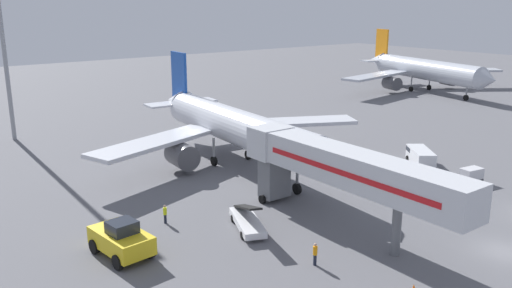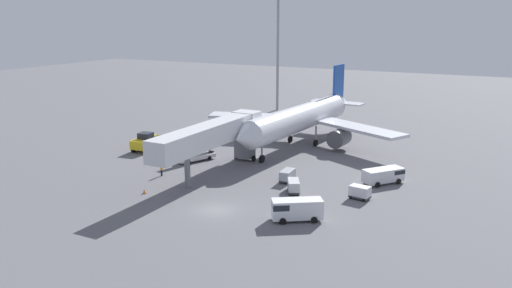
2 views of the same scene
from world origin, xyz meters
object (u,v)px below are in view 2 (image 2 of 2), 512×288
(baggage_cart_rear_left, at_px, (287,175))
(jet_bridge, at_px, (215,135))
(pushback_tug, at_px, (147,142))
(baggage_cart_far_right, at_px, (360,192))
(service_van_near_right, at_px, (384,175))
(safety_cone_alpha, at_px, (144,191))
(ground_crew_worker_midground, at_px, (161,169))
(baggage_cart_mid_left, at_px, (294,186))
(airplane_at_gate, at_px, (302,118))
(apron_light_mast, at_px, (278,19))
(ground_crew_worker_foreground, at_px, (188,144))
(service_van_mid_center, at_px, (296,209))
(belt_loader_truck, at_px, (196,156))

(baggage_cart_rear_left, bearing_deg, jet_bridge, -171.20)
(pushback_tug, bearing_deg, baggage_cart_far_right, -10.28)
(jet_bridge, distance_m, service_van_near_right, 21.89)
(safety_cone_alpha, bearing_deg, jet_bridge, 72.30)
(jet_bridge, height_order, baggage_cart_rear_left, jet_bridge)
(ground_crew_worker_midground, bearing_deg, baggage_cart_mid_left, 6.13)
(baggage_cart_far_right, distance_m, ground_crew_worker_midground, 25.57)
(airplane_at_gate, distance_m, safety_cone_alpha, 31.44)
(service_van_near_right, bearing_deg, apron_light_mast, 129.67)
(baggage_cart_rear_left, bearing_deg, airplane_at_gate, 107.50)
(pushback_tug, relative_size, baggage_cart_far_right, 2.27)
(ground_crew_worker_foreground, bearing_deg, jet_bridge, -40.86)
(baggage_cart_rear_left, bearing_deg, ground_crew_worker_midground, -160.94)
(ground_crew_worker_foreground, bearing_deg, ground_crew_worker_midground, -69.57)
(service_van_mid_center, distance_m, ground_crew_worker_midground, 22.25)
(jet_bridge, bearing_deg, ground_crew_worker_foreground, 139.14)
(baggage_cart_rear_left, bearing_deg, apron_light_mast, 116.70)
(baggage_cart_far_right, xyz_separation_m, safety_cone_alpha, (-22.85, -9.84, -0.56))
(belt_loader_truck, height_order, ground_crew_worker_foreground, belt_loader_truck)
(baggage_cart_rear_left, xyz_separation_m, ground_crew_worker_midground, (-15.46, -5.34, 0.07))
(jet_bridge, relative_size, belt_loader_truck, 3.66)
(baggage_cart_far_right, height_order, safety_cone_alpha, baggage_cart_far_right)
(baggage_cart_rear_left, bearing_deg, service_van_mid_center, -62.18)
(belt_loader_truck, bearing_deg, ground_crew_worker_midground, -89.51)
(baggage_cart_far_right, distance_m, apron_light_mast, 61.04)
(airplane_at_gate, relative_size, jet_bridge, 1.65)
(baggage_cart_mid_left, relative_size, ground_crew_worker_midground, 1.79)
(ground_crew_worker_foreground, distance_m, apron_light_mast, 42.44)
(pushback_tug, xyz_separation_m, baggage_cart_far_right, (35.62, -6.46, -0.46))
(baggage_cart_mid_left, bearing_deg, ground_crew_worker_midground, -173.87)
(baggage_cart_mid_left, relative_size, baggage_cart_rear_left, 1.13)
(baggage_cart_far_right, height_order, ground_crew_worker_foreground, ground_crew_worker_foreground)
(airplane_at_gate, bearing_deg, baggage_cart_far_right, -52.55)
(jet_bridge, relative_size, pushback_tug, 4.03)
(service_van_near_right, relative_size, baggage_cart_rear_left, 1.99)
(airplane_at_gate, distance_m, apron_light_mast, 35.72)
(baggage_cart_mid_left, bearing_deg, airplane_at_gate, 110.41)
(baggage_cart_far_right, bearing_deg, service_van_near_right, 82.02)
(belt_loader_truck, relative_size, ground_crew_worker_midground, 3.61)
(ground_crew_worker_midground, bearing_deg, service_van_mid_center, -15.59)
(pushback_tug, distance_m, baggage_cart_far_right, 36.20)
(baggage_cart_rear_left, relative_size, apron_light_mast, 0.09)
(jet_bridge, bearing_deg, airplane_at_gate, 79.18)
(jet_bridge, distance_m, pushback_tug, 17.59)
(service_van_near_right, height_order, baggage_cart_rear_left, service_van_near_right)
(ground_crew_worker_midground, height_order, safety_cone_alpha, ground_crew_worker_midground)
(airplane_at_gate, xyz_separation_m, ground_crew_worker_foreground, (-14.53, -10.66, -3.48))
(jet_bridge, relative_size, baggage_cart_mid_left, 7.39)
(baggage_cart_mid_left, height_order, ground_crew_worker_foreground, ground_crew_worker_foreground)
(service_van_mid_center, distance_m, baggage_cart_mid_left, 8.70)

